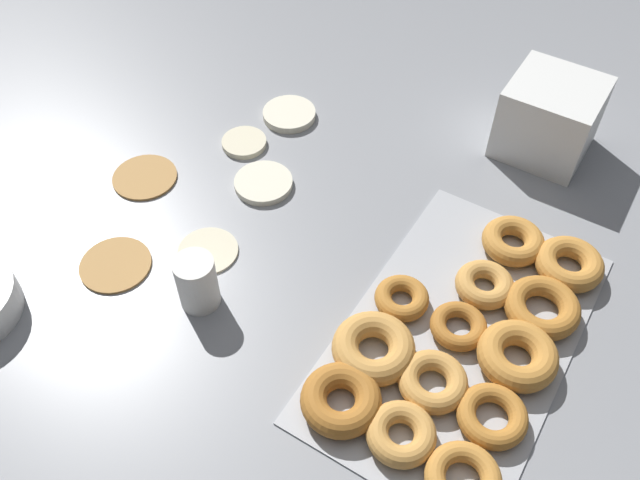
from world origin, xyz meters
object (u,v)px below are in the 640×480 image
at_px(pancake_4, 145,176).
at_px(paper_cup, 197,282).
at_px(donut_tray, 462,341).
at_px(pancake_2, 208,250).
at_px(pancake_5, 115,264).
at_px(pancake_3, 263,183).
at_px(container_stack, 549,118).
at_px(pancake_0, 289,114).
at_px(pancake_1, 244,143).

relative_size(pancake_4, paper_cup, 1.24).
bearing_deg(donut_tray, pancake_4, 87.64).
distance_m(pancake_2, pancake_5, 0.15).
height_order(pancake_3, paper_cup, paper_cup).
distance_m(pancake_5, container_stack, 0.78).
xyz_separation_m(pancake_0, pancake_2, (-0.35, -0.07, -0.00)).
height_order(pancake_1, container_stack, container_stack).
bearing_deg(paper_cup, pancake_4, 57.97).
bearing_deg(pancake_2, pancake_0, 12.07).
xyz_separation_m(pancake_0, pancake_1, (-0.11, 0.03, -0.00)).
bearing_deg(container_stack, pancake_5, 142.72).
relative_size(pancake_2, container_stack, 0.63).
xyz_separation_m(pancake_0, donut_tray, (-0.30, -0.49, 0.01)).
bearing_deg(paper_cup, pancake_3, 13.41).
height_order(pancake_3, container_stack, container_stack).
xyz_separation_m(pancake_1, pancake_5, (-0.34, 0.00, -0.00)).
bearing_deg(donut_tray, pancake_2, 96.70).
bearing_deg(paper_cup, pancake_0, 16.13).
xyz_separation_m(pancake_1, paper_cup, (-0.32, -0.15, 0.04)).
height_order(pancake_1, pancake_2, pancake_1).
height_order(donut_tray, paper_cup, paper_cup).
xyz_separation_m(pancake_0, container_stack, (0.17, -0.44, 0.06)).
bearing_deg(pancake_4, container_stack, -51.69).
bearing_deg(container_stack, donut_tray, -173.65).
height_order(pancake_0, pancake_5, pancake_0).
height_order(pancake_5, container_stack, container_stack).
distance_m(pancake_1, container_stack, 0.55).
height_order(pancake_1, pancake_5, pancake_1).
height_order(pancake_2, pancake_5, same).
distance_m(pancake_5, donut_tray, 0.54).
bearing_deg(container_stack, pancake_4, 128.31).
bearing_deg(pancake_1, donut_tray, -110.04).
relative_size(pancake_2, pancake_3, 0.95).
distance_m(pancake_2, pancake_3, 0.17).
relative_size(donut_tray, paper_cup, 5.59).
bearing_deg(pancake_5, container_stack, -37.28).
xyz_separation_m(pancake_3, paper_cup, (-0.25, -0.06, 0.04)).
bearing_deg(pancake_2, donut_tray, -83.30).
distance_m(pancake_1, pancake_4, 0.19).
bearing_deg(pancake_5, pancake_2, -46.90).
distance_m(pancake_0, pancake_3, 0.19).
distance_m(pancake_4, pancake_5, 0.20).
height_order(pancake_4, container_stack, container_stack).
distance_m(pancake_0, pancake_1, 0.11).
distance_m(pancake_3, pancake_4, 0.21).
bearing_deg(pancake_3, pancake_5, 160.39).
distance_m(donut_tray, container_stack, 0.48).
height_order(pancake_4, paper_cup, paper_cup).
xyz_separation_m(pancake_1, container_stack, (0.28, -0.47, 0.06)).
distance_m(pancake_1, donut_tray, 0.55).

